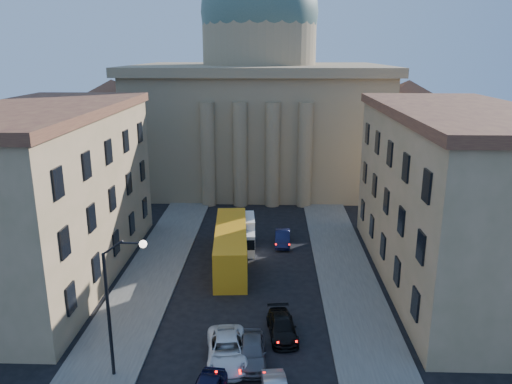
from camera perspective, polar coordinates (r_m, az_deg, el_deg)
sidewalk_left at (r=41.74m, az=-13.11°, el=-11.51°), size 5.00×60.00×0.15m
sidewalk_right at (r=40.93m, az=11.11°, el=-11.96°), size 5.00×60.00×0.15m
church at (r=73.53m, az=0.36°, el=10.36°), size 68.02×28.76×36.60m
building_left at (r=45.49m, az=-22.82°, el=-0.11°), size 11.60×26.60×14.70m
building_right at (r=44.00m, az=21.80°, el=-0.52°), size 11.60×26.60×14.70m
street_lamp at (r=30.47m, az=-15.69°, el=-11.50°), size 2.62×0.44×8.83m
car_left_mid at (r=33.13m, az=-3.36°, el=-17.57°), size 3.09×5.63×1.49m
car_right_mid at (r=35.61m, az=2.99°, el=-15.13°), size 2.39×4.70×1.31m
car_right_far at (r=32.95m, az=-0.46°, el=-17.73°), size 1.99×4.52×1.51m
car_right_distant at (r=50.69m, az=3.05°, el=-5.28°), size 1.57×4.29×1.40m
city_bus at (r=45.83m, az=-2.88°, el=-6.08°), size 3.64×12.43×3.46m
box_truck at (r=49.63m, az=-1.43°, el=-4.84°), size 2.53×5.62×3.01m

